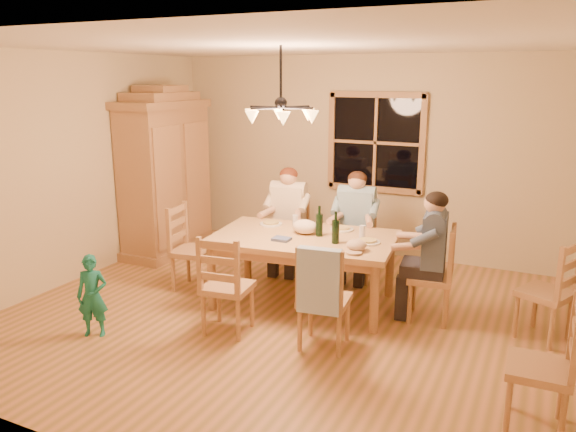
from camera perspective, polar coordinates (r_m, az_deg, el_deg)
The scene contains 31 objects.
floor at distance 5.93m, azimuth -0.66°, elevation -10.08°, with size 5.50×5.50×0.00m, color olive.
ceiling at distance 5.41m, azimuth -0.75°, elevation 16.99°, with size 5.50×5.00×0.02m, color white.
wall_back at distance 7.80m, azimuth 7.51°, elevation 6.05°, with size 5.50×0.02×2.70m, color beige.
wall_left at distance 7.15m, azimuth -20.93°, elevation 4.51°, with size 0.02×5.00×2.70m, color beige.
window at distance 7.68m, azimuth 8.90°, elevation 7.38°, with size 1.30×0.06×1.30m.
chandelier at distance 5.42m, azimuth -0.73°, elevation 10.40°, with size 0.77×0.68×0.71m.
armoire at distance 7.93m, azimuth -12.33°, elevation 3.82°, with size 0.66×1.40×2.30m.
dining_table at distance 6.02m, azimuth 1.59°, elevation -2.94°, with size 2.05×1.40×0.76m.
chair_far_left at distance 7.10m, azimuth 0.03°, elevation -3.31°, with size 0.49×0.47×0.99m.
chair_far_right at distance 6.88m, azimuth 6.81°, elevation -3.98°, with size 0.49×0.47×0.99m.
chair_near_left at distance 5.51m, azimuth -6.12°, elevation -8.66°, with size 0.49×0.47×0.99m.
chair_near_right at distance 5.20m, azimuth 3.70°, elevation -10.01°, with size 0.49×0.47×0.99m.
chair_end_left at distance 6.63m, azimuth -9.57°, elevation -4.78°, with size 0.47×0.49×0.99m.
chair_end_right at distance 5.91m, azimuth 14.16°, elevation -7.41°, with size 0.47×0.49×0.99m.
adult_woman at distance 6.96m, azimuth 0.03°, elevation 0.92°, with size 0.43×0.46×0.87m.
adult_plaid_man at distance 6.74m, azimuth 6.94°, elevation 0.38°, with size 0.43×0.46×0.87m.
adult_slate_man at distance 5.74m, azimuth 14.48°, elevation -2.40°, with size 0.46×0.43×0.87m.
towel at distance 4.88m, azimuth 3.19°, elevation -6.63°, with size 0.38×0.10×0.58m, color #96AECB.
wine_bottle_a at distance 5.96m, azimuth 3.19°, elevation -0.52°, with size 0.08×0.08×0.33m, color black.
wine_bottle_b at distance 5.72m, azimuth 4.86°, elevation -1.18°, with size 0.08×0.08×0.33m, color black.
plate_woman at distance 6.44m, azimuth -1.74°, elevation -0.83°, with size 0.26×0.26×0.02m, color white.
plate_plaid at distance 6.25m, azimuth 5.50°, elevation -1.35°, with size 0.26×0.26×0.02m, color white.
plate_slate at distance 5.80m, azimuth 8.09°, elevation -2.64°, with size 0.26×0.26×0.02m, color white.
wine_glass_a at distance 6.33m, azimuth 0.74°, elevation -0.52°, with size 0.06×0.06×0.14m, color silver.
wine_glass_b at distance 5.94m, azimuth 7.56°, elevation -1.62°, with size 0.06×0.06×0.14m, color silver.
cap at distance 5.53m, azimuth 6.98°, elevation -2.95°, with size 0.20×0.20×0.11m, color tan.
napkin at distance 5.83m, azimuth -0.66°, elevation -2.36°, with size 0.18×0.14×0.03m, color #4C5A8B.
cloth_bundle at distance 6.07m, azimuth 1.73°, elevation -1.10°, with size 0.28×0.22×0.15m, color beige.
child at distance 5.67m, azimuth -19.25°, elevation -7.67°, with size 0.29×0.19×0.80m, color #1B796D.
chair_spare_front at distance 4.46m, azimuth 23.93°, elevation -15.69°, with size 0.43×0.45×0.99m.
chair_spare_back at distance 5.85m, azimuth 24.55°, elevation -8.52°, with size 0.57×0.58×0.99m.
Camera 1 is at (2.40, -4.84, 2.43)m, focal length 35.00 mm.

